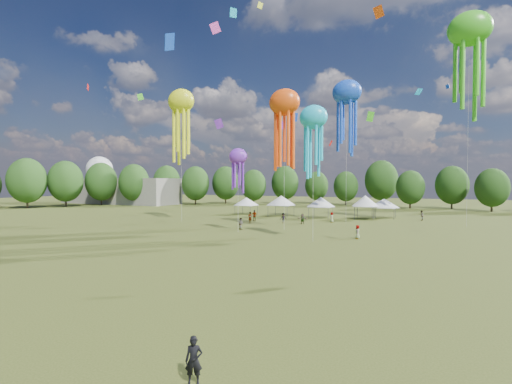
% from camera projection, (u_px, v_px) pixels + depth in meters
% --- Properties ---
extents(ground, '(300.00, 300.00, 0.00)m').
position_uv_depth(ground, '(77.00, 316.00, 17.99)').
color(ground, '#384416').
rests_on(ground, ground).
extents(observer_main, '(0.70, 0.60, 1.62)m').
position_uv_depth(observer_main, '(194.00, 360.00, 11.93)').
color(observer_main, black).
rests_on(observer_main, ground).
extents(spectator_near, '(1.03, 0.96, 1.70)m').
position_uv_depth(spectator_near, '(241.00, 224.00, 50.74)').
color(spectator_near, gray).
rests_on(spectator_near, ground).
extents(spectators_far, '(27.71, 26.69, 1.92)m').
position_uv_depth(spectators_far, '(315.00, 218.00, 58.15)').
color(spectators_far, gray).
rests_on(spectators_far, ground).
extents(festival_tents, '(32.59, 10.49, 4.45)m').
position_uv_depth(festival_tents, '(317.00, 202.00, 68.80)').
color(festival_tents, '#47474C').
rests_on(festival_tents, ground).
extents(show_kites, '(49.67, 26.43, 32.62)m').
position_uv_depth(show_kites, '(343.00, 92.00, 54.55)').
color(show_kites, '#FF510F').
rests_on(show_kites, ground).
extents(small_kites, '(66.52, 65.32, 45.19)m').
position_uv_depth(small_kites, '(306.00, 43.00, 56.34)').
color(small_kites, '#FF510F').
rests_on(small_kites, ground).
extents(treeline, '(201.57, 95.24, 13.43)m').
position_uv_depth(treeline, '(321.00, 184.00, 76.04)').
color(treeline, '#38281C').
rests_on(treeline, ground).
extents(hangar, '(40.00, 12.00, 8.00)m').
position_uv_depth(hangar, '(120.00, 191.00, 113.60)').
color(hangar, gray).
rests_on(hangar, ground).
extents(radome, '(9.00, 9.00, 16.00)m').
position_uv_depth(radome, '(100.00, 173.00, 125.65)').
color(radome, white).
rests_on(radome, ground).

